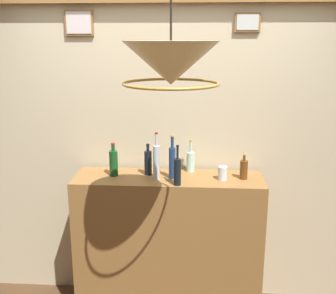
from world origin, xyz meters
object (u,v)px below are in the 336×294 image
Objects in this scene: liquor_bottle_sherry at (114,162)px; liquor_bottle_port at (172,161)px; liquor_bottle_vermouth at (177,171)px; liquor_bottle_scotch at (191,161)px; pendant_lamp at (171,64)px; liquor_bottle_mezcal at (157,161)px; liquor_bottle_tequila at (148,162)px; liquor_bottle_whiskey at (244,169)px; glass_tumbler_rocks at (223,173)px.

liquor_bottle_sherry is 0.45m from liquor_bottle_port.
liquor_bottle_port reaches higher than liquor_bottle_vermouth.
pendant_lamp is at bearing -96.74° from liquor_bottle_scotch.
pendant_lamp is at bearing -77.85° from liquor_bottle_mezcal.
liquor_bottle_vermouth is at bearing -105.78° from liquor_bottle_scotch.
liquor_bottle_mezcal is 0.21m from liquor_bottle_vermouth.
liquor_bottle_mezcal is at bearing -170.51° from liquor_bottle_port.
liquor_bottle_tequila is 0.95× the size of liquor_bottle_scotch.
liquor_bottle_port reaches higher than liquor_bottle_whiskey.
liquor_bottle_mezcal reaches higher than liquor_bottle_vermouth.
liquor_bottle_scotch reaches higher than liquor_bottle_tequila.
glass_tumbler_rocks is 1.14m from pendant_lamp.
liquor_bottle_whiskey is at bearing -20.37° from liquor_bottle_scotch.
liquor_bottle_whiskey is 0.80× the size of liquor_bottle_tequila.
liquor_bottle_sherry is 0.26m from liquor_bottle_tequila.
glass_tumbler_rocks is at bearing -168.66° from liquor_bottle_whiskey.
liquor_bottle_whiskey is 0.73m from liquor_bottle_tequila.
liquor_bottle_vermouth reaches higher than glass_tumbler_rocks.
liquor_bottle_sherry is at bearing 170.87° from liquor_bottle_mezcal.
liquor_bottle_tequila is 2.39× the size of glass_tumbler_rocks.
liquor_bottle_sherry is at bearing 175.62° from liquor_bottle_port.
liquor_bottle_vermouth is 1.21× the size of liquor_bottle_tequila.
glass_tumbler_rocks is at bearing -36.72° from liquor_bottle_scotch.
liquor_bottle_tequila is 0.57m from glass_tumbler_rocks.
pendant_lamp is at bearing -74.06° from liquor_bottle_tequila.
liquor_bottle_mezcal is 1.07× the size of liquor_bottle_port.
glass_tumbler_rocks is (0.24, -0.18, -0.03)m from liquor_bottle_scotch.
glass_tumbler_rocks is (0.33, 0.14, -0.05)m from liquor_bottle_vermouth.
liquor_bottle_vermouth is 0.15m from liquor_bottle_port.
liquor_bottle_scotch is at bearing 37.43° from liquor_bottle_mezcal.
liquor_bottle_scotch reaches higher than liquor_bottle_whiskey.
liquor_bottle_whiskey is at bearing -0.62° from liquor_bottle_sherry.
liquor_bottle_sherry is 0.77× the size of liquor_bottle_port.
liquor_bottle_scotch is 1.19m from pendant_lamp.
pendant_lamp reaches higher than liquor_bottle_tequila.
liquor_bottle_port is 1.36× the size of liquor_bottle_tequila.
liquor_bottle_mezcal is at bearing -176.20° from liquor_bottle_whiskey.
pendant_lamp is at bearing -91.44° from liquor_bottle_vermouth.
liquor_bottle_mezcal reaches higher than liquor_bottle_whiskey.
liquor_bottle_whiskey is 1.90× the size of glass_tumbler_rocks.
liquor_bottle_scotch is at bearing 143.28° from glass_tumbler_rocks.
liquor_bottle_port is at bearing 107.58° from liquor_bottle_vermouth.
glass_tumbler_rocks is at bearing 63.58° from pendant_lamp.
pendant_lamp is (-0.01, -0.56, 0.78)m from liquor_bottle_vermouth.
liquor_bottle_whiskey is (0.65, 0.04, -0.06)m from liquor_bottle_mezcal.
liquor_bottle_vermouth is 0.33m from liquor_bottle_scotch.
pendant_lamp is (0.22, -0.77, 0.79)m from liquor_bottle_tequila.
liquor_bottle_vermouth is (0.16, -0.12, -0.03)m from liquor_bottle_mezcal.
liquor_bottle_sherry is (-0.33, 0.05, -0.03)m from liquor_bottle_mezcal.
liquor_bottle_tequila is at bearing 176.12° from liquor_bottle_whiskey.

